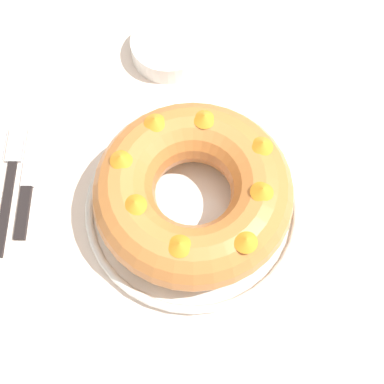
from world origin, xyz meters
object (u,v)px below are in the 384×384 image
(serving_dish, at_px, (192,207))
(side_bowl, at_px, (167,48))
(bundt_cake, at_px, (192,192))
(fork, at_px, (9,180))
(cake_knife, at_px, (25,190))

(serving_dish, bearing_deg, side_bowl, 98.13)
(bundt_cake, relative_size, fork, 1.31)
(serving_dish, height_order, fork, serving_dish)
(serving_dish, xyz_separation_m, bundt_cake, (0.00, 0.00, 0.05))
(serving_dish, xyz_separation_m, fork, (-0.27, 0.05, -0.01))
(bundt_cake, height_order, fork, bundt_cake)
(fork, bearing_deg, bundt_cake, -14.32)
(serving_dish, bearing_deg, bundt_cake, 31.34)
(fork, height_order, side_bowl, side_bowl)
(fork, xyz_separation_m, side_bowl, (0.23, 0.24, 0.01))
(bundt_cake, height_order, side_bowl, bundt_cake)
(serving_dish, bearing_deg, cake_knife, 172.79)
(bundt_cake, xyz_separation_m, side_bowl, (-0.04, 0.28, -0.04))
(serving_dish, distance_m, side_bowl, 0.29)
(cake_knife, bearing_deg, bundt_cake, -6.57)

